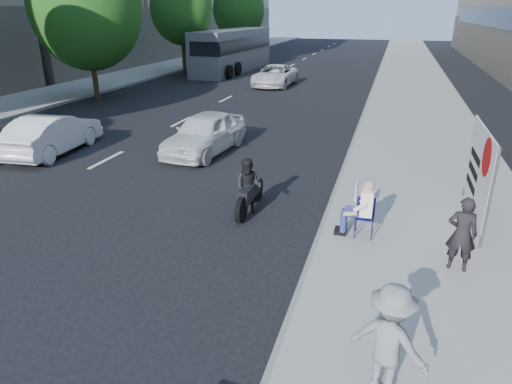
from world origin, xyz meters
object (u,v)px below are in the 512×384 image
(pedestrian_woman, at_px, (462,234))
(motorcycle, at_px, (249,189))
(protest_banner, at_px, (479,170))
(white_sedan_far, at_px, (275,76))
(jogger, at_px, (389,342))
(white_sedan_near, at_px, (205,133))
(white_sedan_mid, at_px, (52,134))
(bus, at_px, (233,51))
(seated_protester, at_px, (361,205))

(pedestrian_woman, xyz_separation_m, motorcycle, (-4.73, 1.71, -0.26))
(protest_banner, bearing_deg, white_sedan_far, 116.65)
(jogger, xyz_separation_m, white_sedan_near, (-6.55, 9.81, -0.23))
(white_sedan_mid, height_order, bus, bus)
(seated_protester, bearing_deg, white_sedan_mid, 161.20)
(protest_banner, relative_size, motorcycle, 1.50)
(white_sedan_mid, bearing_deg, motorcycle, 155.50)
(protest_banner, distance_m, white_sedan_mid, 13.72)
(protest_banner, xyz_separation_m, white_sedan_near, (-8.35, 3.76, -0.68))
(white_sedan_near, relative_size, white_sedan_far, 0.85)
(jogger, relative_size, protest_banner, 0.52)
(protest_banner, height_order, white_sedan_far, protest_banner)
(protest_banner, relative_size, white_sedan_far, 0.62)
(white_sedan_far, bearing_deg, motorcycle, -75.96)
(pedestrian_woman, relative_size, bus, 0.12)
(protest_banner, xyz_separation_m, white_sedan_far, (-9.77, 19.46, -0.72))
(protest_banner, height_order, motorcycle, protest_banner)
(white_sedan_mid, distance_m, bus, 24.21)
(jogger, xyz_separation_m, white_sedan_far, (-7.97, 25.51, -0.27))
(jogger, bearing_deg, bus, -45.40)
(pedestrian_woman, xyz_separation_m, protest_banner, (0.56, 2.50, 0.51))
(seated_protester, xyz_separation_m, jogger, (0.69, -4.47, 0.08))
(seated_protester, relative_size, white_sedan_far, 0.26)
(seated_protester, relative_size, protest_banner, 0.43)
(seated_protester, height_order, jogger, jogger)
(seated_protester, relative_size, white_sedan_mid, 0.31)
(white_sedan_near, bearing_deg, seated_protester, -36.63)
(protest_banner, height_order, white_sedan_mid, protest_banner)
(white_sedan_mid, xyz_separation_m, motorcycle, (8.25, -2.97, -0.06))
(pedestrian_woman, bearing_deg, white_sedan_near, -33.02)
(protest_banner, bearing_deg, pedestrian_woman, -102.54)
(white_sedan_mid, bearing_deg, seated_protester, 156.47)
(white_sedan_far, height_order, bus, bus)
(pedestrian_woman, xyz_separation_m, bus, (-14.55, 28.81, 0.74))
(pedestrian_woman, relative_size, white_sedan_far, 0.30)
(white_sedan_near, distance_m, white_sedan_far, 15.76)
(white_sedan_near, relative_size, bus, 0.35)
(seated_protester, distance_m, white_sedan_near, 7.93)
(seated_protester, bearing_deg, protest_banner, 32.47)
(jogger, xyz_separation_m, white_sedan_mid, (-11.74, 8.23, -0.25))
(seated_protester, bearing_deg, white_sedan_far, 109.07)
(protest_banner, bearing_deg, bus, 119.86)
(white_sedan_mid, distance_m, white_sedan_far, 17.69)
(seated_protester, xyz_separation_m, pedestrian_woman, (1.93, -0.92, 0.02))
(motorcycle, distance_m, bus, 28.85)
(white_sedan_far, distance_m, motorcycle, 20.74)
(pedestrian_woman, relative_size, motorcycle, 0.73)
(seated_protester, distance_m, white_sedan_far, 22.27)
(jogger, relative_size, motorcycle, 0.78)
(jogger, distance_m, motorcycle, 6.32)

